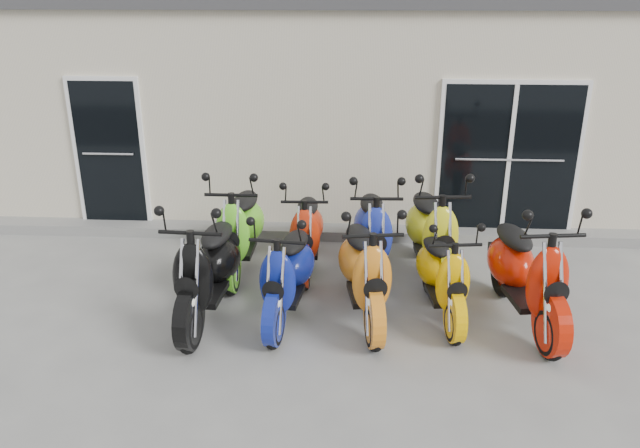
% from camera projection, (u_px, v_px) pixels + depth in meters
% --- Properties ---
extents(ground, '(80.00, 80.00, 0.00)m').
position_uv_depth(ground, '(317.00, 301.00, 7.42)').
color(ground, gray).
rests_on(ground, ground).
extents(building, '(14.00, 6.00, 3.20)m').
position_uv_depth(building, '(334.00, 94.00, 11.69)').
color(building, beige).
rests_on(building, ground).
extents(front_step, '(14.00, 0.40, 0.15)m').
position_uv_depth(front_step, '(325.00, 232.00, 9.28)').
color(front_step, gray).
rests_on(front_step, ground).
extents(door_left, '(1.07, 0.08, 2.22)m').
position_uv_depth(door_left, '(109.00, 149.00, 9.16)').
color(door_left, black).
rests_on(door_left, front_step).
extents(door_right, '(2.02, 0.08, 2.22)m').
position_uv_depth(door_right, '(509.00, 155.00, 8.85)').
color(door_right, black).
rests_on(door_right, front_step).
extents(scooter_front_black, '(0.86, 2.08, 1.50)m').
position_uv_depth(scooter_front_black, '(206.00, 257.00, 6.79)').
color(scooter_front_black, black).
rests_on(scooter_front_black, ground).
extents(scooter_front_blue, '(0.88, 1.91, 1.36)m').
position_uv_depth(scooter_front_blue, '(287.00, 262.00, 6.82)').
color(scooter_front_blue, navy).
rests_on(scooter_front_blue, ground).
extents(scooter_front_orange_a, '(1.00, 2.05, 1.45)m').
position_uv_depth(scooter_front_orange_a, '(365.00, 258.00, 6.81)').
color(scooter_front_orange_a, orange).
rests_on(scooter_front_orange_a, ground).
extents(scooter_front_orange_b, '(0.82, 1.79, 1.28)m').
position_uv_depth(scooter_front_orange_b, '(443.00, 264.00, 6.87)').
color(scooter_front_orange_b, '#F4B100').
rests_on(scooter_front_orange_b, ground).
extents(scooter_front_red, '(1.02, 2.14, 1.52)m').
position_uv_depth(scooter_front_red, '(529.00, 260.00, 6.69)').
color(scooter_front_red, red).
rests_on(scooter_front_red, ground).
extents(scooter_back_green, '(0.73, 2.00, 1.48)m').
position_uv_depth(scooter_back_green, '(240.00, 218.00, 7.96)').
color(scooter_back_green, '#66DB27').
rests_on(scooter_back_green, ground).
extents(scooter_back_red, '(0.71, 1.82, 1.33)m').
position_uv_depth(scooter_back_red, '(306.00, 222.00, 8.04)').
color(scooter_back_red, red).
rests_on(scooter_back_red, ground).
extents(scooter_back_blue, '(0.78, 1.99, 1.45)m').
position_uv_depth(scooter_back_blue, '(373.00, 221.00, 7.89)').
color(scooter_back_blue, '#1B2B9D').
rests_on(scooter_back_blue, ground).
extents(scooter_back_yellow, '(0.93, 2.11, 1.52)m').
position_uv_depth(scooter_back_yellow, '(432.00, 221.00, 7.80)').
color(scooter_back_yellow, yellow).
rests_on(scooter_back_yellow, ground).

